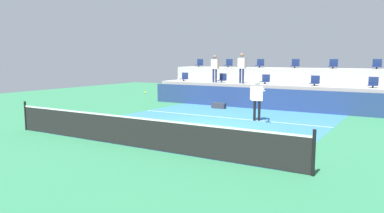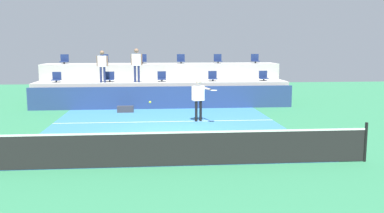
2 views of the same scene
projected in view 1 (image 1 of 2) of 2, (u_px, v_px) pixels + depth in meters
name	position (u px, v px, depth m)	size (l,w,h in m)	color
ground_plane	(201.00, 126.00, 14.32)	(40.00, 40.00, 0.00)	#2D754C
court_inner_paint	(213.00, 123.00, 15.16)	(9.00, 10.00, 0.01)	teal
court_service_line	(228.00, 118.00, 16.35)	(9.00, 0.06, 0.00)	white
tennis_net	(134.00, 131.00, 10.86)	(10.48, 0.08, 1.07)	black
sponsor_backboard	(257.00, 98.00, 19.33)	(13.00, 0.16, 1.10)	navy
seating_tier_lower	(266.00, 95.00, 20.43)	(13.00, 1.80, 1.25)	#ADAAA3
seating_tier_upper	(277.00, 85.00, 21.90)	(13.00, 1.80, 2.10)	#ADAAA3
stadium_chair_lower_far_left	(184.00, 77.00, 23.02)	(0.44, 0.40, 0.52)	#2D2D33
stadium_chair_lower_left	(222.00, 79.00, 21.65)	(0.44, 0.40, 0.52)	#2D2D33
stadium_chair_lower_center	(265.00, 80.00, 20.28)	(0.44, 0.40, 0.52)	#2D2D33
stadium_chair_lower_right	(315.00, 81.00, 18.91)	(0.44, 0.40, 0.52)	#2D2D33
stadium_chair_lower_far_right	(373.00, 83.00, 17.51)	(0.44, 0.40, 0.52)	#2D2D33
stadium_chair_upper_far_left	(199.00, 64.00, 24.41)	(0.44, 0.40, 0.52)	#2D2D33
stadium_chair_upper_left	(229.00, 64.00, 23.30)	(0.44, 0.40, 0.52)	#2D2D33
stadium_chair_upper_mid_left	(260.00, 64.00, 22.22)	(0.44, 0.40, 0.52)	#2D2D33
stadium_chair_upper_mid_right	(295.00, 64.00, 21.12)	(0.44, 0.40, 0.52)	#2D2D33
stadium_chair_upper_right	(333.00, 65.00, 20.04)	(0.44, 0.40, 0.52)	#2D2D33
stadium_chair_upper_far_right	(377.00, 65.00, 18.94)	(0.44, 0.40, 0.52)	#2D2D33
tennis_player	(257.00, 96.00, 15.47)	(0.99, 1.15, 1.75)	black
spectator_in_grey	(215.00, 66.00, 21.39)	(0.57, 0.22, 1.60)	navy
spectator_in_white	(242.00, 65.00, 20.50)	(0.60, 0.27, 1.70)	navy
tennis_ball	(145.00, 93.00, 12.07)	(0.07, 0.07, 0.07)	#CCE033
equipment_bag	(219.00, 106.00, 19.46)	(0.76, 0.28, 0.30)	#333338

